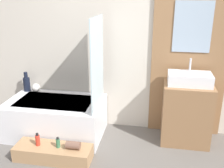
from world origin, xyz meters
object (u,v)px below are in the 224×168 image
Objects in this scene: wooden_step_bench at (53,153)px; sink at (190,79)px; bottle_soap_primary at (38,140)px; vase_round_light at (36,88)px; vase_tall_dark at (27,83)px; bathtub at (56,117)px; bottle_soap_secondary at (58,143)px.

wooden_step_bench is 1.84m from sink.
vase_round_light is at bearing 114.92° from bottle_soap_primary.
wooden_step_bench is 1.73× the size of sink.
sink reaches higher than wooden_step_bench.
wooden_step_bench is 1.21m from vase_tall_dark.
vase_round_light is (-0.39, 0.27, 0.30)m from bathtub.
bathtub is 4.48× the size of vase_tall_dark.
bottle_soap_secondary is at bearing -47.45° from vase_tall_dark.
vase_tall_dark reaches higher than bottle_soap_secondary.
sink is 1.73m from bottle_soap_secondary.
bottle_soap_primary is 1.21× the size of bottle_soap_secondary.
vase_round_light is 0.79× the size of bottle_soap_primary.
wooden_step_bench is 7.05× the size of bottle_soap_secondary.
sink is (1.69, 0.13, 0.60)m from bathtub.
bottle_soap_secondary is at bearing -0.00° from wooden_step_bench.
wooden_step_bench is at bearing 0.00° from bottle_soap_primary.
bottle_soap_secondary is at bearing -52.70° from vase_round_light.
vase_tall_dark is (-0.53, 0.28, 0.36)m from bathtub.
bathtub is 1.80m from sink.
vase_tall_dark is at bearing 122.03° from bottle_soap_primary.
sink reaches higher than bottle_soap_secondary.
vase_round_light is at bearing 176.30° from sink.
bottle_soap_primary is at bearing -90.46° from bathtub.
vase_round_light is at bearing -5.43° from vase_tall_dark.
bottle_soap_primary is (-0.18, 0.00, 0.15)m from wooden_step_bench.
bottle_soap_primary is (-1.70, -0.69, -0.61)m from sink.
bathtub is at bearing -175.47° from sink.
bottle_soap_secondary is (0.25, -0.00, -0.01)m from bottle_soap_primary.
bottle_soap_primary is at bearing -65.08° from vase_round_light.
wooden_step_bench is 7.34× the size of vase_round_light.
sink is at bearing -3.70° from vase_round_light.
bathtub reaches higher than bottle_soap_primary.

